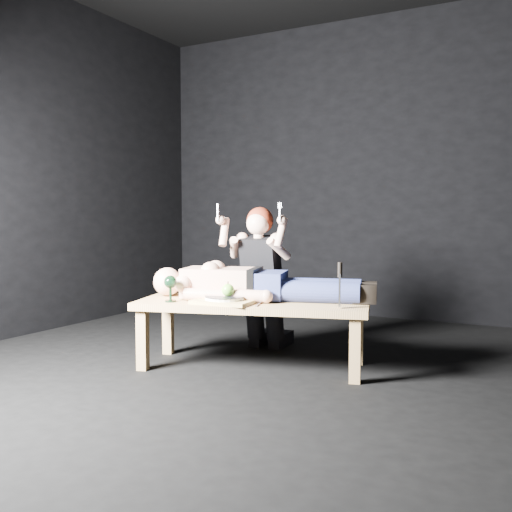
# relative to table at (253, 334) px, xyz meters

# --- Properties ---
(ground) EXTENTS (5.00, 5.00, 0.00)m
(ground) POSITION_rel_table_xyz_m (0.28, -0.18, -0.23)
(ground) COLOR black
(ground) RESTS_ON ground
(back_wall) EXTENTS (5.00, 0.00, 5.00)m
(back_wall) POSITION_rel_table_xyz_m (0.28, 2.32, 1.27)
(back_wall) COLOR black
(back_wall) RESTS_ON ground
(table) EXTENTS (1.64, 0.97, 0.45)m
(table) POSITION_rel_table_xyz_m (0.00, 0.00, 0.00)
(table) COLOR tan
(table) RESTS_ON ground
(lying_man) EXTENTS (1.57, 0.84, 0.26)m
(lying_man) POSITION_rel_table_xyz_m (0.02, 0.11, 0.35)
(lying_man) COLOR #D2A088
(lying_man) RESTS_ON table
(kneeling_woman) EXTENTS (0.64, 0.70, 1.12)m
(kneeling_woman) POSITION_rel_table_xyz_m (-0.17, 0.50, 0.33)
(kneeling_woman) COLOR black
(kneeling_woman) RESTS_ON ground
(serving_tray) EXTENTS (0.41, 0.30, 0.02)m
(serving_tray) POSITION_rel_table_xyz_m (-0.12, -0.17, 0.24)
(serving_tray) COLOR tan
(serving_tray) RESTS_ON table
(plate) EXTENTS (0.27, 0.27, 0.02)m
(plate) POSITION_rel_table_xyz_m (-0.12, -0.17, 0.26)
(plate) COLOR white
(plate) RESTS_ON serving_tray
(apple) EXTENTS (0.08, 0.08, 0.08)m
(apple) POSITION_rel_table_xyz_m (-0.10, -0.16, 0.31)
(apple) COLOR green
(apple) RESTS_ON plate
(goblet) EXTENTS (0.11, 0.11, 0.18)m
(goblet) POSITION_rel_table_xyz_m (-0.46, -0.29, 0.31)
(goblet) COLOR black
(goblet) RESTS_ON table
(fork_flat) EXTENTS (0.09, 0.15, 0.01)m
(fork_flat) POSITION_rel_table_xyz_m (-0.32, -0.24, 0.23)
(fork_flat) COLOR #B2B2B7
(fork_flat) RESTS_ON table
(knife_flat) EXTENTS (0.06, 0.16, 0.01)m
(knife_flat) POSITION_rel_table_xyz_m (0.11, -0.13, 0.23)
(knife_flat) COLOR #B2B2B7
(knife_flat) RESTS_ON table
(spoon_flat) EXTENTS (0.13, 0.13, 0.01)m
(spoon_flat) POSITION_rel_table_xyz_m (-0.00, -0.08, 0.23)
(spoon_flat) COLOR #B2B2B7
(spoon_flat) RESTS_ON table
(carving_knife) EXTENTS (0.05, 0.05, 0.29)m
(carving_knife) POSITION_rel_table_xyz_m (0.62, -0.02, 0.37)
(carving_knife) COLOR #B2B2B7
(carving_knife) RESTS_ON table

